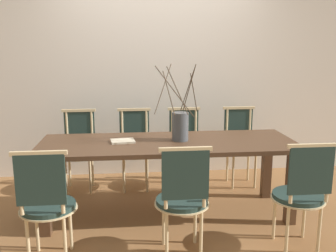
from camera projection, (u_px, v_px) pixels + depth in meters
ground_plane at (168, 213)px, 3.66m from camera, size 16.00×16.00×0.00m
wall_rear at (157, 47)px, 4.59m from camera, size 12.00×0.06×3.20m
dining_table at (168, 152)px, 3.53m from camera, size 2.40×0.84×0.73m
chair_near_leftend at (46, 202)px, 2.73m from camera, size 0.43×0.43×0.91m
chair_near_left at (183, 196)px, 2.83m from camera, size 0.43×0.43×0.91m
chair_near_center at (301, 192)px, 2.92m from camera, size 0.43×0.43×0.91m
chair_far_leftend at (79, 148)px, 4.21m from camera, size 0.43×0.43×0.91m
chair_far_left at (135, 146)px, 4.27m from camera, size 0.43×0.43×0.91m
chair_far_center at (185, 145)px, 4.33m from camera, size 0.43×0.43×0.91m
chair_far_right at (241, 143)px, 4.39m from camera, size 0.43×0.43×0.91m
vase_centerpiece at (180, 125)px, 3.53m from camera, size 0.43×0.50×0.72m
book_stack at (123, 141)px, 3.50m from camera, size 0.24×0.20×0.02m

